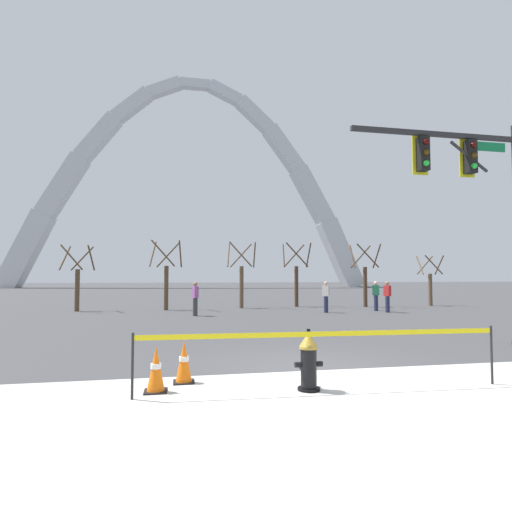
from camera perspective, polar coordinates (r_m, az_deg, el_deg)
name	(u,v)px	position (r m, az deg, el deg)	size (l,w,h in m)	color
ground_plane	(310,369)	(8.47, 7.60, -15.41)	(240.00, 240.00, 0.00)	#3D3D3F
sidewalk_near_curb	(444,463)	(4.87, 24.79, -24.76)	(40.00, 8.00, 0.01)	#B7B5AD
fire_hydrant	(308,361)	(6.88, 7.33, -14.37)	(0.46, 0.48, 0.99)	black
caution_tape_barrier	(324,348)	(6.81, 9.45, -12.52)	(5.98, 0.28, 1.00)	#232326
traffic_cone_by_hydrant	(156,370)	(6.94, -13.79, -15.13)	(0.36, 0.36, 0.73)	black
traffic_cone_mid_sidewalk	(184,362)	(7.42, -10.02, -14.36)	(0.36, 0.36, 0.73)	black
traffic_signal_gantry	(480,193)	(12.60, 28.76, 7.67)	(5.02, 0.44, 6.00)	#232326
monument_arch	(194,191)	(73.96, -8.60, 8.97)	(62.91, 3.31, 37.92)	silver
tree_far_left	(77,282)	(23.74, -23.66, -3.33)	(1.63, 1.64, 3.51)	brown
tree_left_mid	(166,279)	(23.07, -12.42, -3.17)	(1.77, 1.78, 3.82)	brown
tree_center_left	(241,279)	(23.99, -2.05, -3.20)	(1.78, 1.79, 3.85)	brown
tree_center_right	(296,278)	(25.19, 5.64, -3.13)	(1.80, 1.81, 3.89)	#473323
tree_right_mid	(365,279)	(25.76, 14.97, -3.11)	(1.77, 1.78, 3.82)	#473323
tree_far_right	(430,283)	(28.12, 23.11, -3.52)	(1.49, 1.50, 3.19)	brown
pedestrian_walking_left	(326,297)	(21.29, 9.73, -5.60)	(0.39, 0.38, 1.59)	#232847
pedestrian_standing_center	(376,296)	(23.05, 16.38, -5.32)	(0.39, 0.36, 1.59)	#232847
pedestrian_walking_right	(387,296)	(22.14, 17.86, -5.40)	(0.31, 0.39, 1.59)	#232847
pedestrian_near_trees	(195,298)	(19.46, -8.47, -5.87)	(0.30, 0.39, 1.59)	#38383D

